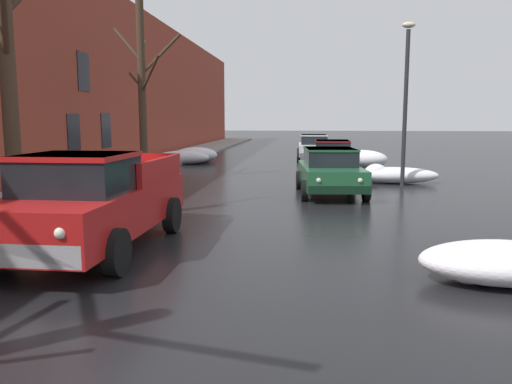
% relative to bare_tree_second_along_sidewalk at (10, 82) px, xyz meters
% --- Properties ---
extents(left_sidewalk_slab, '(2.84, 80.00, 0.14)m').
position_rel_bare_tree_second_along_sidewalk_xyz_m(left_sidewalk_slab, '(-1.63, 6.76, -2.99)').
color(left_sidewalk_slab, gray).
rests_on(left_sidewalk_slab, ground).
extents(brick_townhouse_facade, '(0.63, 80.00, 8.44)m').
position_rel_bare_tree_second_along_sidewalk_xyz_m(brick_townhouse_facade, '(-3.55, 6.76, 1.15)').
color(brick_townhouse_facade, brown).
rests_on(brick_townhouse_facade, ground).
extents(snow_bank_near_corner_left, '(2.80, 1.02, 0.68)m').
position_rel_bare_tree_second_along_sidewalk_xyz_m(snow_bank_near_corner_left, '(-0.43, 15.34, -2.73)').
color(snow_bank_near_corner_left, white).
rests_on(snow_bank_near_corner_left, ground).
extents(snow_bank_along_left_kerb, '(3.11, 1.10, 0.70)m').
position_rel_bare_tree_second_along_sidewalk_xyz_m(snow_bank_along_left_kerb, '(9.10, 8.56, -2.76)').
color(snow_bank_along_left_kerb, white).
rests_on(snow_bank_along_left_kerb, ground).
extents(snow_bank_near_corner_right, '(2.37, 1.34, 0.60)m').
position_rel_bare_tree_second_along_sidewalk_xyz_m(snow_bank_near_corner_right, '(8.87, -2.78, -2.77)').
color(snow_bank_near_corner_right, white).
rests_on(snow_bank_near_corner_right, ground).
extents(snow_bank_along_right_kerb, '(2.26, 1.29, 0.82)m').
position_rel_bare_tree_second_along_sidewalk_xyz_m(snow_bank_along_right_kerb, '(0.29, 16.43, -2.67)').
color(snow_bank_along_right_kerb, white).
rests_on(snow_bank_along_right_kerb, ground).
extents(snow_bank_far_right_pile, '(2.36, 1.39, 0.87)m').
position_rel_bare_tree_second_along_sidewalk_xyz_m(snow_bank_far_right_pile, '(8.71, 13.98, -2.64)').
color(snow_bank_far_right_pile, white).
rests_on(snow_bank_far_right_pile, ground).
extents(bare_tree_second_along_sidewalk, '(1.02, 3.03, 6.14)m').
position_rel_bare_tree_second_along_sidewalk_xyz_m(bare_tree_second_along_sidewalk, '(0.00, 0.00, 0.00)').
color(bare_tree_second_along_sidewalk, '#423323').
rests_on(bare_tree_second_along_sidewalk, ground).
extents(bare_tree_mid_block, '(2.68, 4.10, 7.24)m').
position_rel_bare_tree_second_along_sidewalk_xyz_m(bare_tree_mid_block, '(-0.06, 8.62, 0.74)').
color(bare_tree_mid_block, '#423323').
rests_on(bare_tree_mid_block, ground).
extents(pickup_truck_red_approaching_near_lane, '(2.14, 5.02, 1.76)m').
position_rel_bare_tree_second_along_sidewalk_xyz_m(pickup_truck_red_approaching_near_lane, '(2.40, -1.63, -2.18)').
color(pickup_truck_red_approaching_near_lane, red).
rests_on(pickup_truck_red_approaching_near_lane, ground).
extents(sedan_green_parked_kerbside_close, '(2.17, 4.14, 1.42)m').
position_rel_bare_tree_second_along_sidewalk_xyz_m(sedan_green_parked_kerbside_close, '(6.80, 5.59, -2.31)').
color(sedan_green_parked_kerbside_close, '#1E5633').
rests_on(sedan_green_parked_kerbside_close, ground).
extents(sedan_maroon_parked_kerbside_mid, '(1.86, 4.01, 1.42)m').
position_rel_bare_tree_second_along_sidewalk_xyz_m(sedan_maroon_parked_kerbside_mid, '(7.13, 11.32, -2.31)').
color(sedan_maroon_parked_kerbside_mid, maroon).
rests_on(sedan_maroon_parked_kerbside_mid, ground).
extents(sedan_white_parked_far_down_block, '(1.94, 4.46, 1.42)m').
position_rel_bare_tree_second_along_sidewalk_xyz_m(sedan_white_parked_far_down_block, '(6.44, 18.74, -2.31)').
color(sedan_white_parked_far_down_block, silver).
rests_on(sedan_white_parked_far_down_block, ground).
extents(street_lamp_post, '(0.44, 0.24, 5.49)m').
position_rel_bare_tree_second_along_sidewalk_xyz_m(street_lamp_post, '(9.38, 7.75, 0.03)').
color(street_lamp_post, '#28282D').
rests_on(street_lamp_post, ground).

